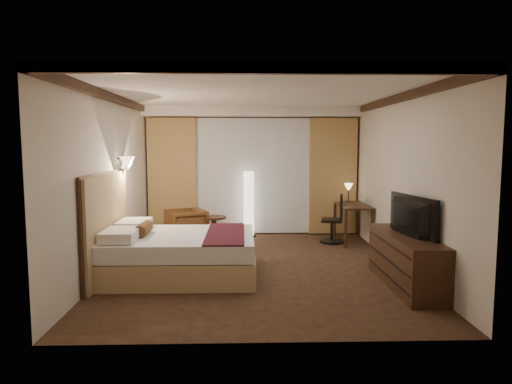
{
  "coord_description": "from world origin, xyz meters",
  "views": [
    {
      "loc": [
        -0.22,
        -7.02,
        1.94
      ],
      "look_at": [
        0.0,
        0.4,
        1.15
      ],
      "focal_mm": 32.0,
      "sensor_mm": 36.0,
      "label": 1
    }
  ],
  "objects_px": {
    "armchair": "(186,224)",
    "side_table": "(214,230)",
    "television": "(405,211)",
    "dresser": "(406,261)",
    "desk": "(353,223)",
    "office_chair": "(332,218)",
    "floor_lamp": "(249,204)",
    "bed": "(182,254)"
  },
  "relations": [
    {
      "from": "desk",
      "to": "side_table",
      "type": "bearing_deg",
      "value": 179.85
    },
    {
      "from": "side_table",
      "to": "office_chair",
      "type": "distance_m",
      "value": 2.32
    },
    {
      "from": "floor_lamp",
      "to": "desk",
      "type": "bearing_deg",
      "value": -16.92
    },
    {
      "from": "side_table",
      "to": "desk",
      "type": "height_order",
      "value": "desk"
    },
    {
      "from": "bed",
      "to": "television",
      "type": "distance_m",
      "value": 3.23
    },
    {
      "from": "armchair",
      "to": "floor_lamp",
      "type": "bearing_deg",
      "value": 92.24
    },
    {
      "from": "bed",
      "to": "desk",
      "type": "relative_size",
      "value": 1.94
    },
    {
      "from": "armchair",
      "to": "side_table",
      "type": "xyz_separation_m",
      "value": [
        0.56,
        -0.02,
        -0.1
      ]
    },
    {
      "from": "bed",
      "to": "dresser",
      "type": "relative_size",
      "value": 1.18
    },
    {
      "from": "television",
      "to": "desk",
      "type": "bearing_deg",
      "value": -9.53
    },
    {
      "from": "armchair",
      "to": "side_table",
      "type": "distance_m",
      "value": 0.57
    },
    {
      "from": "side_table",
      "to": "office_chair",
      "type": "height_order",
      "value": "office_chair"
    },
    {
      "from": "dresser",
      "to": "floor_lamp",
      "type": "bearing_deg",
      "value": 121.38
    },
    {
      "from": "desk",
      "to": "dresser",
      "type": "bearing_deg",
      "value": -88.98
    },
    {
      "from": "bed",
      "to": "office_chair",
      "type": "relative_size",
      "value": 2.23
    },
    {
      "from": "desk",
      "to": "office_chair",
      "type": "bearing_deg",
      "value": -173.25
    },
    {
      "from": "armchair",
      "to": "dresser",
      "type": "relative_size",
      "value": 0.4
    },
    {
      "from": "desk",
      "to": "dresser",
      "type": "distance_m",
      "value": 2.81
    },
    {
      "from": "bed",
      "to": "office_chair",
      "type": "height_order",
      "value": "office_chair"
    },
    {
      "from": "bed",
      "to": "dresser",
      "type": "bearing_deg",
      "value": -11.01
    },
    {
      "from": "desk",
      "to": "office_chair",
      "type": "xyz_separation_m",
      "value": [
        -0.42,
        -0.05,
        0.11
      ]
    },
    {
      "from": "side_table",
      "to": "television",
      "type": "distance_m",
      "value": 4.01
    },
    {
      "from": "bed",
      "to": "armchair",
      "type": "bearing_deg",
      "value": 95.63
    },
    {
      "from": "floor_lamp",
      "to": "office_chair",
      "type": "xyz_separation_m",
      "value": [
        1.62,
        -0.67,
        -0.21
      ]
    },
    {
      "from": "bed",
      "to": "television",
      "type": "height_order",
      "value": "television"
    },
    {
      "from": "armchair",
      "to": "dresser",
      "type": "bearing_deg",
      "value": 26.53
    },
    {
      "from": "desk",
      "to": "television",
      "type": "xyz_separation_m",
      "value": [
        0.02,
        -2.81,
        0.66
      ]
    },
    {
      "from": "side_table",
      "to": "office_chair",
      "type": "bearing_deg",
      "value": -1.42
    },
    {
      "from": "armchair",
      "to": "office_chair",
      "type": "distance_m",
      "value": 2.87
    },
    {
      "from": "desk",
      "to": "bed",
      "type": "bearing_deg",
      "value": -144.34
    },
    {
      "from": "desk",
      "to": "television",
      "type": "height_order",
      "value": "television"
    },
    {
      "from": "desk",
      "to": "office_chair",
      "type": "height_order",
      "value": "office_chair"
    },
    {
      "from": "bed",
      "to": "television",
      "type": "bearing_deg",
      "value": -11.11
    },
    {
      "from": "bed",
      "to": "floor_lamp",
      "type": "relative_size",
      "value": 1.56
    },
    {
      "from": "floor_lamp",
      "to": "television",
      "type": "relative_size",
      "value": 1.22
    },
    {
      "from": "armchair",
      "to": "office_chair",
      "type": "xyz_separation_m",
      "value": [
        2.87,
        -0.08,
        0.12
      ]
    },
    {
      "from": "floor_lamp",
      "to": "desk",
      "type": "distance_m",
      "value": 2.16
    },
    {
      "from": "bed",
      "to": "armchair",
      "type": "relative_size",
      "value": 2.93
    },
    {
      "from": "armchair",
      "to": "desk",
      "type": "distance_m",
      "value": 3.29
    },
    {
      "from": "floor_lamp",
      "to": "desk",
      "type": "xyz_separation_m",
      "value": [
        2.04,
        -0.62,
        -0.31
      ]
    },
    {
      "from": "armchair",
      "to": "desk",
      "type": "bearing_deg",
      "value": 66.37
    },
    {
      "from": "armchair",
      "to": "floor_lamp",
      "type": "distance_m",
      "value": 1.42
    }
  ]
}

